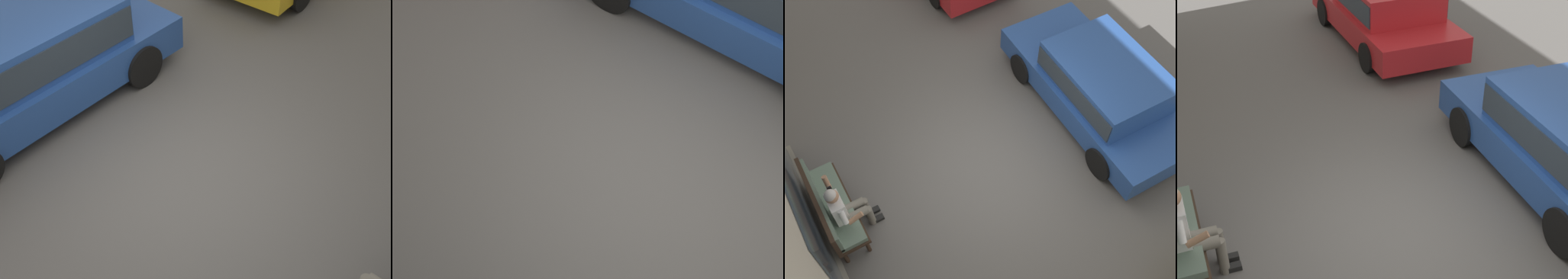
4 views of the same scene
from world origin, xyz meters
TOP-DOWN VIEW (x-y plane):
  - ground_plane at (0.00, 0.00)m, footprint 60.00×60.00m
  - person_on_phone at (0.17, 2.67)m, footprint 0.73×0.74m
  - parked_car_mid at (0.14, -2.53)m, footprint 4.34×1.96m
  - parked_car_far at (5.85, -2.11)m, footprint 4.37×2.04m

SIDE VIEW (x-z plane):
  - ground_plane at x=0.00m, z-range 0.00..0.00m
  - person_on_phone at x=0.17m, z-range 0.03..1.37m
  - parked_car_far at x=5.85m, z-range 0.06..1.44m
  - parked_car_mid at x=0.14m, z-range 0.07..1.44m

